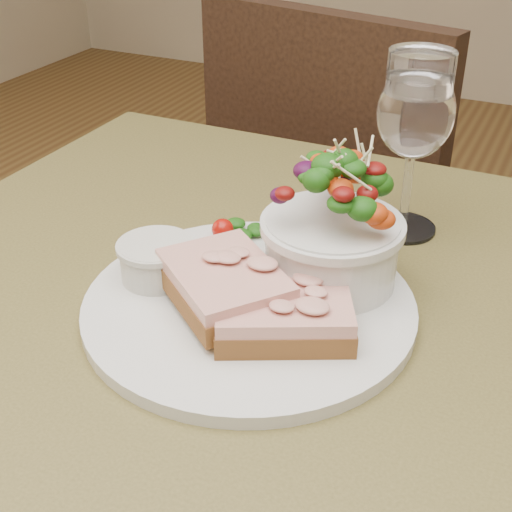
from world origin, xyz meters
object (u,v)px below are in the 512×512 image
at_px(salad_bowl, 333,222).
at_px(wine_glass, 415,118).
at_px(chair_far, 356,312).
at_px(dinner_plate, 249,306).
at_px(ramekin, 156,259).
at_px(cafe_table, 254,407).
at_px(sandwich_back, 225,284).
at_px(sandwich_front, 283,313).

height_order(salad_bowl, wine_glass, wine_glass).
bearing_deg(chair_far, dinner_plate, 111.11).
relative_size(ramekin, wine_glass, 0.37).
bearing_deg(cafe_table, ramekin, 175.99).
distance_m(dinner_plate, ramekin, 0.10).
height_order(chair_far, salad_bowl, chair_far).
height_order(sandwich_back, ramekin, sandwich_back).
distance_m(cafe_table, salad_bowl, 0.19).
relative_size(sandwich_back, salad_bowl, 1.11).
bearing_deg(wine_glass, dinner_plate, -111.71).
distance_m(salad_bowl, wine_glass, 0.16).
xyz_separation_m(cafe_table, sandwich_front, (0.03, -0.02, 0.13)).
bearing_deg(chair_far, ramekin, 103.25).
xyz_separation_m(salad_bowl, wine_glass, (0.03, 0.14, 0.05)).
relative_size(cafe_table, sandwich_front, 5.92).
bearing_deg(cafe_table, dinner_plate, 133.72).
bearing_deg(salad_bowl, chair_far, 103.00).
height_order(cafe_table, salad_bowl, salad_bowl).
height_order(sandwich_front, wine_glass, wine_glass).
bearing_deg(dinner_plate, sandwich_back, -127.50).
xyz_separation_m(chair_far, salad_bowl, (0.14, -0.61, 0.53)).
height_order(sandwich_back, salad_bowl, salad_bowl).
bearing_deg(salad_bowl, cafe_table, -120.91).
xyz_separation_m(cafe_table, chair_far, (-0.10, 0.68, -0.36)).
bearing_deg(cafe_table, salad_bowl, 59.09).
distance_m(sandwich_front, wine_glass, 0.25).
bearing_deg(wine_glass, ramekin, -129.98).
distance_m(dinner_plate, salad_bowl, 0.10).
height_order(dinner_plate, sandwich_front, sandwich_front).
distance_m(sandwich_front, ramekin, 0.14).
height_order(cafe_table, chair_far, chair_far).
relative_size(dinner_plate, salad_bowl, 2.29).
relative_size(cafe_table, wine_glass, 4.57).
height_order(dinner_plate, salad_bowl, salad_bowl).
height_order(dinner_plate, sandwich_back, sandwich_back).
height_order(chair_far, sandwich_front, chair_far).
bearing_deg(sandwich_back, wine_glass, 104.87).
height_order(ramekin, salad_bowl, salad_bowl).
bearing_deg(sandwich_back, salad_bowl, 88.72).
distance_m(sandwich_back, ramekin, 0.08).
distance_m(chair_far, dinner_plate, 0.82).
relative_size(sandwich_front, ramekin, 2.08).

